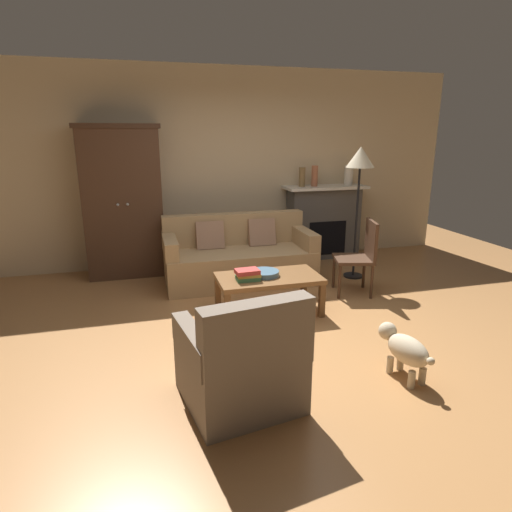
# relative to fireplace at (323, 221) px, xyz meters

# --- Properties ---
(ground_plane) EXTENTS (9.60, 9.60, 0.00)m
(ground_plane) POSITION_rel_fireplace_xyz_m (-1.55, -2.30, -0.57)
(ground_plane) COLOR #B27A47
(back_wall) EXTENTS (7.20, 0.10, 2.80)m
(back_wall) POSITION_rel_fireplace_xyz_m (-1.55, 0.25, 0.83)
(back_wall) COLOR beige
(back_wall) RESTS_ON ground
(fireplace) EXTENTS (1.26, 0.48, 1.12)m
(fireplace) POSITION_rel_fireplace_xyz_m (0.00, 0.00, 0.00)
(fireplace) COLOR #4C4947
(fireplace) RESTS_ON ground
(armoire) EXTENTS (1.06, 0.57, 2.01)m
(armoire) POSITION_rel_fireplace_xyz_m (-2.95, -0.08, 0.44)
(armoire) COLOR #472D1E
(armoire) RESTS_ON ground
(couch) EXTENTS (1.93, 0.87, 0.86)m
(couch) POSITION_rel_fireplace_xyz_m (-1.54, -0.79, -0.25)
(couch) COLOR tan
(couch) RESTS_ON ground
(coffee_table) EXTENTS (1.10, 0.60, 0.42)m
(coffee_table) POSITION_rel_fireplace_xyz_m (-1.47, -1.90, -0.20)
(coffee_table) COLOR brown
(coffee_table) RESTS_ON ground
(fruit_bowl) EXTENTS (0.31, 0.31, 0.05)m
(fruit_bowl) POSITION_rel_fireplace_xyz_m (-1.51, -1.88, -0.12)
(fruit_bowl) COLOR slate
(fruit_bowl) RESTS_ON coffee_table
(book_stack) EXTENTS (0.26, 0.19, 0.12)m
(book_stack) POSITION_rel_fireplace_xyz_m (-1.72, -1.97, -0.09)
(book_stack) COLOR #427A4C
(book_stack) RESTS_ON coffee_table
(mantel_vase_bronze) EXTENTS (0.10, 0.10, 0.29)m
(mantel_vase_bronze) POSITION_rel_fireplace_xyz_m (-0.38, -0.02, 0.69)
(mantel_vase_bronze) COLOR olive
(mantel_vase_bronze) RESTS_ON fireplace
(mantel_vase_terracotta) EXTENTS (0.10, 0.10, 0.31)m
(mantel_vase_terracotta) POSITION_rel_fireplace_xyz_m (-0.18, -0.02, 0.70)
(mantel_vase_terracotta) COLOR #A86042
(mantel_vase_terracotta) RESTS_ON fireplace
(mantel_vase_cream) EXTENTS (0.13, 0.13, 0.30)m
(mantel_vase_cream) POSITION_rel_fireplace_xyz_m (0.38, -0.02, 0.70)
(mantel_vase_cream) COLOR beige
(mantel_vase_cream) RESTS_ON fireplace
(armchair_near_left) EXTENTS (0.88, 0.88, 0.88)m
(armchair_near_left) POSITION_rel_fireplace_xyz_m (-2.14, -3.43, -0.25)
(armchair_near_left) COLOR #756656
(armchair_near_left) RESTS_ON ground
(side_chair_wooden) EXTENTS (0.54, 0.54, 0.90)m
(side_chair_wooden) POSITION_rel_fireplace_xyz_m (-0.23, -1.62, -0.06)
(side_chair_wooden) COLOR #472D1E
(side_chair_wooden) RESTS_ON ground
(floor_lamp) EXTENTS (0.36, 0.36, 1.73)m
(floor_lamp) POSITION_rel_fireplace_xyz_m (0.01, -1.03, 0.93)
(floor_lamp) COLOR black
(floor_lamp) RESTS_ON ground
(dog) EXTENTS (0.26, 0.57, 0.39)m
(dog) POSITION_rel_fireplace_xyz_m (-0.81, -3.43, -0.32)
(dog) COLOR beige
(dog) RESTS_ON ground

